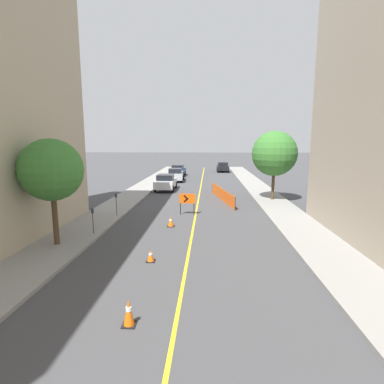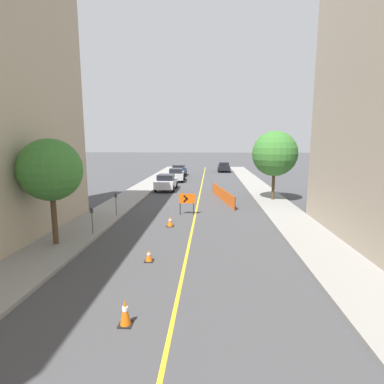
{
  "view_description": "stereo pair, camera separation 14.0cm",
  "coord_description": "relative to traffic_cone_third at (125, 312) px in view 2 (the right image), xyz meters",
  "views": [
    {
      "loc": [
        0.83,
        6.07,
        4.71
      ],
      "look_at": [
        -0.41,
        28.42,
        1.0
      ],
      "focal_mm": 28.0,
      "sensor_mm": 36.0,
      "label": 1
    },
    {
      "loc": [
        0.97,
        6.07,
        4.71
      ],
      "look_at": [
        -0.41,
        28.42,
        1.0
      ],
      "focal_mm": 28.0,
      "sensor_mm": 36.0,
      "label": 2
    }
  ],
  "objects": [
    {
      "name": "parked_car_opposite_side",
      "position": [
        4.34,
        41.88,
        0.44
      ],
      "size": [
        1.94,
        4.32,
        1.59
      ],
      "rotation": [
        0.0,
        0.0,
        0.01
      ],
      "color": "black",
      "rests_on": "ground_plane"
    },
    {
      "name": "safety_mesh_fence",
      "position": [
        3.17,
        17.43,
        0.12
      ],
      "size": [
        1.55,
        7.75,
        0.95
      ],
      "rotation": [
        0.0,
        0.0,
        1.76
      ],
      "color": "#EF560C",
      "rests_on": "ground_plane"
    },
    {
      "name": "arrow_barricade_primary",
      "position": [
        0.65,
        12.18,
        0.65
      ],
      "size": [
        1.05,
        0.1,
        1.4
      ],
      "rotation": [
        0.0,
        0.0,
        -0.03
      ],
      "color": "#EF560C",
      "rests_on": "ground_plane"
    },
    {
      "name": "parking_meter_far_curb",
      "position": [
        -3.75,
        11.13,
        0.79
      ],
      "size": [
        0.12,
        0.11,
        1.42
      ],
      "color": "#4C4C51",
      "rests_on": "sidewalk_left"
    },
    {
      "name": "parked_car_curb_mid",
      "position": [
        -2.03,
        29.43,
        0.44
      ],
      "size": [
        2.04,
        4.39,
        1.59
      ],
      "rotation": [
        0.0,
        0.0,
        0.06
      ],
      "color": "#B7B7BC",
      "rests_on": "ground_plane"
    },
    {
      "name": "sidewalk_left",
      "position": [
        -4.71,
        18.53,
        -0.28
      ],
      "size": [
        2.61,
        63.26,
        0.15
      ],
      "color": "gray",
      "rests_on": "ground_plane"
    },
    {
      "name": "parked_car_curb_near",
      "position": [
        -2.23,
        22.41,
        0.44
      ],
      "size": [
        1.93,
        4.31,
        1.59
      ],
      "rotation": [
        0.0,
        0.0,
        0.0
      ],
      "color": "silver",
      "rests_on": "ground_plane"
    },
    {
      "name": "street_tree_right_near",
      "position": [
        7.26,
        17.24,
        3.48
      ],
      "size": [
        3.57,
        3.57,
        5.48
      ],
      "color": "#4C3823",
      "rests_on": "sidewalk_right"
    },
    {
      "name": "traffic_cone_fourth",
      "position": [
        -0.25,
        4.23,
        -0.12
      ],
      "size": [
        0.35,
        0.35,
        0.48
      ],
      "color": "black",
      "rests_on": "ground_plane"
    },
    {
      "name": "sidewalk_right",
      "position": [
        7.13,
        18.53,
        -0.28
      ],
      "size": [
        2.61,
        63.26,
        0.15
      ],
      "color": "gray",
      "rests_on": "ground_plane"
    },
    {
      "name": "traffic_cone_third",
      "position": [
        0.0,
        0.0,
        0.0
      ],
      "size": [
        0.36,
        0.36,
        0.72
      ],
      "color": "black",
      "rests_on": "ground_plane"
    },
    {
      "name": "parked_car_curb_far",
      "position": [
        -2.3,
        35.24,
        0.44
      ],
      "size": [
        1.95,
        4.35,
        1.59
      ],
      "rotation": [
        0.0,
        0.0,
        -0.03
      ],
      "color": "navy",
      "rests_on": "ground_plane"
    },
    {
      "name": "traffic_cone_fifth",
      "position": [
        -0.08,
        9.32,
        -0.07
      ],
      "size": [
        0.41,
        0.41,
        0.58
      ],
      "color": "black",
      "rests_on": "ground_plane"
    },
    {
      "name": "parking_meter_near_curb",
      "position": [
        -3.75,
        7.26,
        0.74
      ],
      "size": [
        0.12,
        0.11,
        1.35
      ],
      "color": "#4C4C51",
      "rests_on": "sidewalk_left"
    },
    {
      "name": "lane_stripe",
      "position": [
        1.21,
        18.53,
        -0.35
      ],
      "size": [
        0.12,
        63.26,
        0.01
      ],
      "color": "gold",
      "rests_on": "ground_plane"
    },
    {
      "name": "street_tree_left_near",
      "position": [
        -4.84,
        5.69,
        3.15
      ],
      "size": [
        2.74,
        2.74,
        4.75
      ],
      "color": "#4C3823",
      "rests_on": "sidewalk_left"
    }
  ]
}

